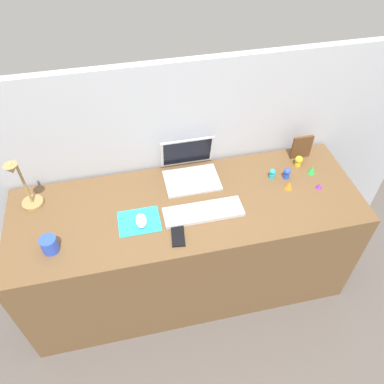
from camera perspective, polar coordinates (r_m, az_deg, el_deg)
The scene contains 17 objects.
ground_plane at distance 2.60m, azimuth -0.53°, elevation -12.94°, with size 6.00×6.00×0.00m, color #59514C.
back_wall at distance 2.29m, azimuth -2.53°, elevation 3.65°, with size 3.07×0.05×1.37m, color #B2B7C1.
desk at distance 2.29m, azimuth -0.59°, elevation -8.14°, with size 1.87×0.64×0.74m, color brown.
laptop at distance 2.12m, azimuth -0.34°, elevation 3.67°, with size 0.30×0.26×0.21m.
keyboard at distance 1.95m, azimuth 1.71°, elevation -3.01°, with size 0.41×0.13×0.02m, color silver.
mousepad at distance 1.94m, azimuth -7.94°, elevation -4.38°, with size 0.21×0.17×0.00m, color #28B7CC.
mouse at distance 1.92m, azimuth -7.63°, elevation -4.27°, with size 0.06×0.10×0.03m, color silver.
cell_phone at distance 1.86m, azimuth -2.12°, elevation -6.58°, with size 0.06×0.13×0.01m, color black.
desk_lamp at distance 2.04m, azimuth -24.00°, elevation 0.77°, with size 0.11×0.16×0.35m.
picture_frame at distance 2.32m, azimuth 16.13°, elevation 6.50°, with size 0.12×0.02×0.15m, color brown.
coffee_mug at distance 1.91m, azimuth -20.61°, elevation -7.40°, with size 0.08×0.08×0.08m, color blue.
toy_figurine_green at distance 2.26m, azimuth 17.52°, elevation 3.20°, with size 0.04×0.04×0.05m, color green.
toy_figurine_cyan at distance 2.17m, azimuth 11.93°, elevation 2.74°, with size 0.03×0.03×0.06m.
toy_figurine_yellow at distance 2.28m, azimuth 15.71°, elevation 4.56°, with size 0.04×0.04×0.07m.
toy_figurine_purple at distance 2.19m, azimuth 18.54°, elevation 0.92°, with size 0.03×0.03×0.04m, color purple.
toy_figurine_orange at distance 2.14m, azimuth 14.33°, elevation 1.04°, with size 0.04×0.04×0.05m, color orange.
toy_figurine_blue at distance 2.18m, azimuth 14.05°, elevation 2.78°, with size 0.04×0.04×0.07m.
Camera 1 is at (-0.27, -1.32, 2.22)m, focal length 35.55 mm.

